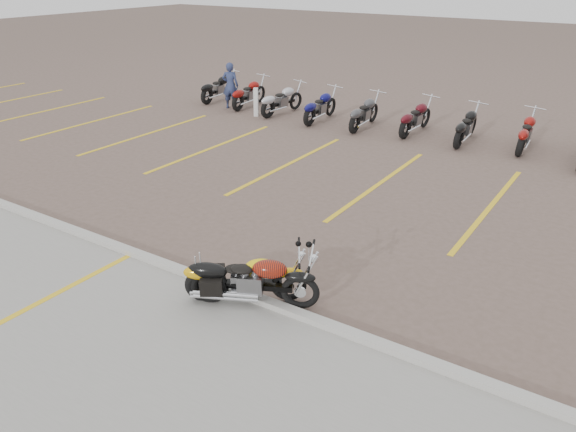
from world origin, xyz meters
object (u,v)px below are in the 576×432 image
Objects in this scene: flame_cruiser at (251,282)px; person_a at (230,86)px; bollard at (256,102)px; yellow_cruiser at (243,279)px.

person_a is (-8.61, 10.28, 0.41)m from flame_cruiser.
bollard is at bearing 100.67° from flame_cruiser.
bollard reaches higher than flame_cruiser.
flame_cruiser is at bearing 107.82° from person_a.
yellow_cruiser is 13.27m from person_a.
bollard is (-7.12, 9.83, 0.07)m from flame_cruiser.
yellow_cruiser is 1.01× the size of person_a.
bollard is (-6.93, 9.79, 0.10)m from yellow_cruiser.
yellow_cruiser is 0.87× the size of flame_cruiser.
flame_cruiser reaches higher than yellow_cruiser.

